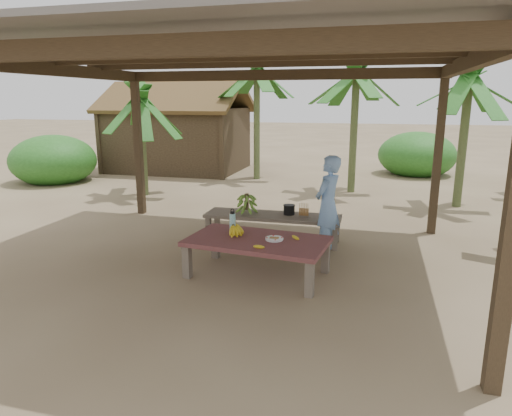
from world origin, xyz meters
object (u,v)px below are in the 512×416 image
(water_flask, at_px, (233,221))
(woman, at_px, (328,204))
(plate, at_px, (274,239))
(cooking_pot, at_px, (289,210))
(bench, at_px, (273,218))
(work_table, at_px, (257,244))
(ripe_banana_bunch, at_px, (233,229))

(water_flask, bearing_deg, woman, 36.67)
(plate, distance_m, cooking_pot, 1.58)
(cooking_pot, bearing_deg, bench, -162.37)
(bench, height_order, plate, plate)
(work_table, distance_m, water_flask, 0.57)
(plate, xyz_separation_m, water_flask, (-0.66, 0.30, 0.11))
(plate, relative_size, water_flask, 0.76)
(bench, height_order, water_flask, water_flask)
(bench, relative_size, plate, 9.33)
(bench, distance_m, plate, 1.55)
(work_table, xyz_separation_m, bench, (-0.14, 1.50, -0.04))
(cooking_pot, xyz_separation_m, woman, (0.66, -0.38, 0.21))
(woman, bearing_deg, ripe_banana_bunch, -24.43)
(cooking_pot, bearing_deg, work_table, -94.28)
(plate, bearing_deg, work_table, -178.98)
(woman, bearing_deg, water_flask, -31.93)
(bench, xyz_separation_m, plate, (0.36, -1.50, 0.12))
(plate, distance_m, woman, 1.34)
(work_table, distance_m, woman, 1.47)
(plate, height_order, woman, woman)
(ripe_banana_bunch, bearing_deg, water_flask, 110.41)
(water_flask, relative_size, cooking_pot, 1.72)
(work_table, height_order, ripe_banana_bunch, ripe_banana_bunch)
(bench, xyz_separation_m, water_flask, (-0.30, -1.20, 0.24))
(work_table, bearing_deg, ripe_banana_bunch, 170.86)
(ripe_banana_bunch, relative_size, water_flask, 0.84)
(ripe_banana_bunch, xyz_separation_m, water_flask, (-0.08, 0.20, 0.05))
(ripe_banana_bunch, bearing_deg, woman, 44.17)
(work_table, relative_size, ripe_banana_bunch, 7.27)
(water_flask, xyz_separation_m, woman, (1.21, 0.90, 0.11))
(ripe_banana_bunch, distance_m, cooking_pot, 1.56)
(ripe_banana_bunch, distance_m, woman, 1.60)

